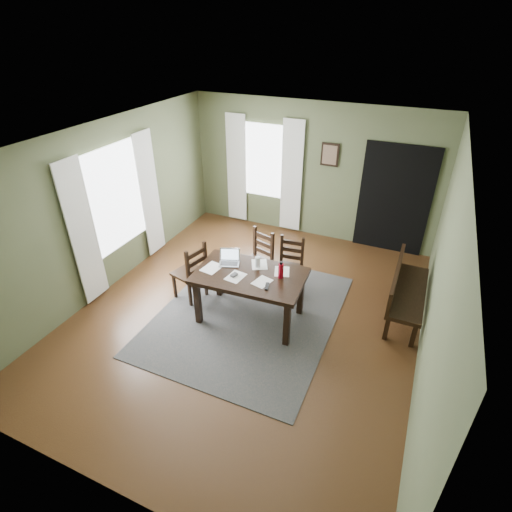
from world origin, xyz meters
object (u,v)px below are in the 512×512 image
at_px(dining_table, 250,280).
at_px(chair_end, 191,272).
at_px(chair_back_left, 258,260).
at_px(laptop, 230,259).
at_px(chair_back_right, 290,266).
at_px(water_bottle, 281,270).
at_px(bench, 404,288).

bearing_deg(dining_table, chair_end, 172.17).
xyz_separation_m(chair_back_left, laptop, (-0.16, -0.69, 0.37)).
bearing_deg(laptop, chair_back_left, 56.43).
bearing_deg(chair_back_left, laptop, -86.67).
distance_m(chair_end, chair_back_right, 1.61).
relative_size(chair_back_left, laptop, 2.73).
height_order(dining_table, water_bottle, water_bottle).
height_order(chair_back_right, bench, chair_back_right).
distance_m(chair_back_left, chair_back_right, 0.54).
xyz_separation_m(dining_table, chair_end, (-1.07, 0.08, -0.21)).
xyz_separation_m(dining_table, laptop, (-0.41, 0.17, 0.15)).
relative_size(chair_back_right, water_bottle, 3.56).
relative_size(laptop, water_bottle, 1.38).
distance_m(laptop, water_bottle, 0.86).
bearing_deg(laptop, dining_table, -42.17).
bearing_deg(chair_end, chair_back_right, 136.57).
bearing_deg(chair_back_left, water_bottle, -31.27).
bearing_deg(chair_back_right, dining_table, -113.22).
bearing_deg(laptop, chair_back_right, 27.64).
height_order(laptop, water_bottle, water_bottle).
height_order(dining_table, bench, bench).
xyz_separation_m(chair_back_right, bench, (1.80, 0.06, 0.04)).
bearing_deg(bench, chair_end, 106.24).
bearing_deg(water_bottle, chair_end, -179.38).
xyz_separation_m(chair_back_left, bench, (2.33, 0.14, 0.02)).
height_order(bench, water_bottle, water_bottle).
relative_size(chair_end, water_bottle, 3.84).
relative_size(dining_table, chair_back_right, 1.74).
xyz_separation_m(chair_back_right, water_bottle, (0.15, -0.84, 0.46)).
bearing_deg(chair_back_left, chair_back_right, 25.21).
bearing_deg(dining_table, chair_back_left, 102.68).
bearing_deg(water_bottle, laptop, 175.43).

